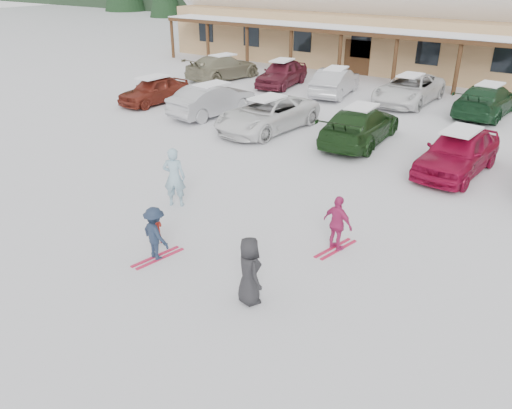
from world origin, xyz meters
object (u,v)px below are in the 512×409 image
Objects in this scene: parked_car_2 at (267,114)px; parked_car_11 at (487,100)px; bystander_dark at (249,271)px; parked_car_3 at (360,125)px; parked_car_0 at (154,90)px; day_lodge at (364,5)px; adult_skier at (174,177)px; child_magenta at (338,224)px; toddler_red at (156,228)px; parked_car_8 at (282,73)px; parked_car_10 at (409,89)px; parked_car_7 at (223,67)px; parked_car_9 at (335,82)px; parked_car_1 at (212,100)px; parked_car_4 at (458,152)px; child_navy at (155,234)px.

parked_car_2 is 1.01× the size of parked_car_11.
bystander_dark is 11.65m from parked_car_3.
parked_car_0 is 11.59m from parked_car_3.
parked_car_0 is at bearing -100.62° from day_lodge.
adult_skier is 5.23m from child_magenta.
parked_car_8 is (-7.39, 17.78, 0.36)m from toddler_red.
parked_car_10 is (10.95, 7.74, 0.05)m from parked_car_0.
parked_car_7 is at bearing -31.37° from child_magenta.
parked_car_2 is at bearing 84.37° from parked_car_9.
parked_car_7 is (-8.35, 7.37, 0.03)m from parked_car_2.
parked_car_1 is 7.69m from parked_car_9.
parked_car_0 is at bearing -178.49° from parked_car_4.
bystander_dark is 19.14m from parked_car_10.
parked_car_11 is at bearing -118.48° from parked_car_3.
adult_skier is 1.17× the size of bystander_dark.
bystander_dark is 15.08m from parked_car_1.
bystander_dark reaches higher than parked_car_0.
parked_car_7 is (-11.48, 17.27, 0.35)m from toddler_red.
child_magenta reaches higher than toddler_red.
toddler_red is 4.74m from child_magenta.
day_lodge is at bearing 81.46° from parked_car_0.
child_magenta is 16.80m from parked_car_0.
bystander_dark is 0.34× the size of parked_car_1.
parked_car_9 reaches higher than child_navy.
parked_car_3 is (0.92, 10.66, 0.34)m from toddler_red.
adult_skier is 9.84m from parked_car_4.
child_navy is at bearing -74.92° from day_lodge.
parked_car_4 is (12.36, -19.08, -3.17)m from day_lodge.
parked_car_8 reaches higher than toddler_red.
parked_car_2 is at bearing -104.92° from adult_skier.
parked_car_3 is at bearing 114.28° from parked_car_9.
toddler_red is 0.59× the size of child_navy.
bystander_dark is (2.92, -0.10, 0.08)m from child_navy.
parked_car_2 is at bearing -111.30° from parked_car_10.
child_navy is 18.57m from parked_car_9.
parked_car_10 is (-0.64, 7.51, -0.01)m from parked_car_3.
adult_skier is (6.12, -26.69, -3.02)m from day_lodge.
child_navy is 21.57m from parked_car_7.
parked_car_8 is (-0.72, 7.37, 0.01)m from parked_car_1.
parked_car_3 reaches higher than parked_car_2.
parked_car_1 is 7.59m from parked_car_3.
parked_car_9 is at bearing -50.47° from child_magenta.
adult_skier is at bearing -39.58° from parked_car_0.
parked_car_7 is (-15.02, 17.96, -0.02)m from bystander_dark.
parked_car_9 is 7.89m from parked_car_11.
parked_car_11 reaches higher than child_navy.
parked_car_11 is (11.46, -10.63, -3.19)m from day_lodge.
parked_car_9 is (-4.29, 18.07, 0.05)m from child_navy.
child_magenta is 0.29× the size of parked_car_2.
day_lodge is 6.46× the size of parked_car_8.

